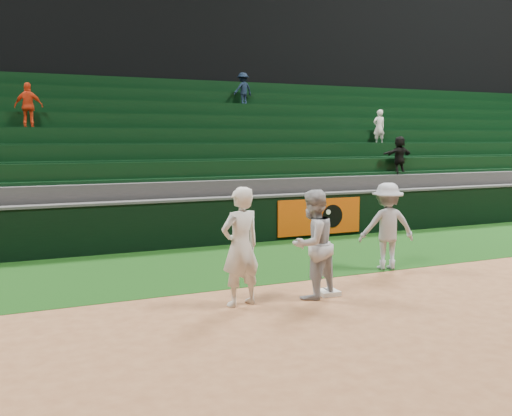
{
  "coord_description": "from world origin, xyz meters",
  "views": [
    {
      "loc": [
        -4.99,
        -8.66,
        2.76
      ],
      "look_at": [
        -0.14,
        2.3,
        1.3
      ],
      "focal_mm": 40.0,
      "sensor_mm": 36.0,
      "label": 1
    }
  ],
  "objects_px": {
    "first_base": "(328,292)",
    "base_coach": "(387,226)",
    "first_baseman": "(241,247)",
    "baserunner": "(313,244)"
  },
  "relations": [
    {
      "from": "first_base",
      "to": "base_coach",
      "type": "bearing_deg",
      "value": 29.58
    },
    {
      "from": "first_baseman",
      "to": "first_base",
      "type": "bearing_deg",
      "value": 166.22
    },
    {
      "from": "first_baseman",
      "to": "base_coach",
      "type": "distance_m",
      "value": 4.02
    },
    {
      "from": "first_base",
      "to": "baserunner",
      "type": "distance_m",
      "value": 0.97
    },
    {
      "from": "first_base",
      "to": "first_baseman",
      "type": "xyz_separation_m",
      "value": [
        -1.66,
        0.04,
        0.95
      ]
    },
    {
      "from": "first_base",
      "to": "baserunner",
      "type": "xyz_separation_m",
      "value": [
        -0.35,
        -0.04,
        0.91
      ]
    },
    {
      "from": "first_baseman",
      "to": "base_coach",
      "type": "bearing_deg",
      "value": -175.17
    },
    {
      "from": "first_baseman",
      "to": "baserunner",
      "type": "relative_size",
      "value": 1.05
    },
    {
      "from": "first_baseman",
      "to": "baserunner",
      "type": "height_order",
      "value": "first_baseman"
    },
    {
      "from": "baserunner",
      "to": "base_coach",
      "type": "distance_m",
      "value": 2.83
    }
  ]
}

